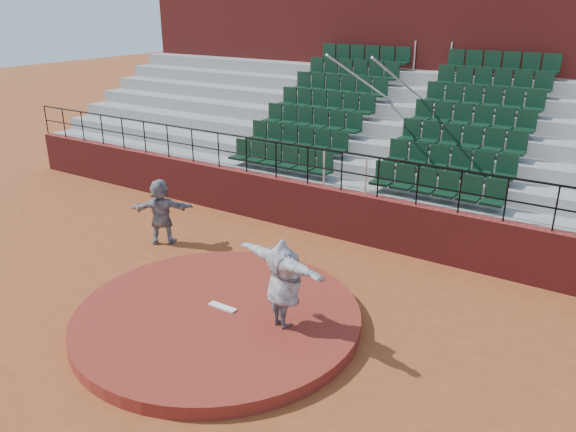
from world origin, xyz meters
name	(u,v)px	position (x,y,z in m)	size (l,w,h in m)	color
ground	(218,322)	(0.00, 0.00, 0.00)	(90.00, 90.00, 0.00)	brown
pitchers_mound	(218,317)	(0.00, 0.00, 0.12)	(5.50, 5.50, 0.25)	maroon
pitching_rubber	(222,307)	(0.00, 0.15, 0.27)	(0.60, 0.15, 0.03)	white
boundary_wall	(340,214)	(0.00, 5.00, 0.65)	(24.00, 0.30, 1.30)	maroon
wall_railing	(342,163)	(0.00, 5.00, 2.03)	(24.04, 0.05, 1.03)	black
seating_deck	(397,154)	(0.00, 8.65, 1.44)	(24.00, 5.97, 4.63)	gray
press_box_facade	(446,71)	(0.00, 12.60, 3.55)	(24.00, 3.00, 7.10)	maroon
pitcher	(283,283)	(1.33, 0.29, 1.11)	(2.11, 0.57, 1.72)	black
fielder	(161,211)	(-3.64, 2.23, 0.85)	(1.58, 0.50, 1.70)	black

